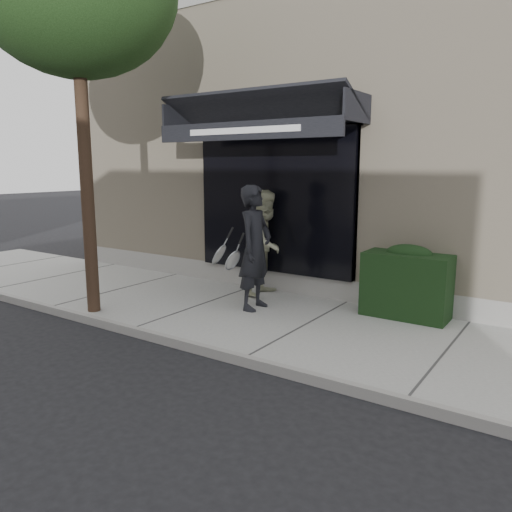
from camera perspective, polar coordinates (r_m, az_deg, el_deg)
The scene contains 7 objects.
ground at distance 7.56m, azimuth 5.70°, elevation -8.63°, with size 80.00×80.00×0.00m, color black.
sidewalk at distance 7.54m, azimuth 5.70°, elevation -8.20°, with size 20.00×3.00×0.12m, color gray.
curb at distance 6.30m, azimuth -1.17°, elevation -11.86°, with size 20.00×0.10×0.14m, color gray.
building_facade at distance 11.77m, azimuth 17.69°, elevation 11.23°, with size 14.30×8.04×5.64m.
hedge at distance 8.10m, azimuth 16.92°, elevation -2.92°, with size 1.30×0.70×1.14m.
pedestrian_front at distance 8.08m, azimuth -0.13°, elevation 0.93°, with size 0.84×0.91×2.03m.
pedestrian_back at distance 9.03m, azimuth 1.16°, elevation 1.53°, with size 0.73×0.93×1.90m.
Camera 1 is at (3.37, -6.31, 2.44)m, focal length 35.00 mm.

